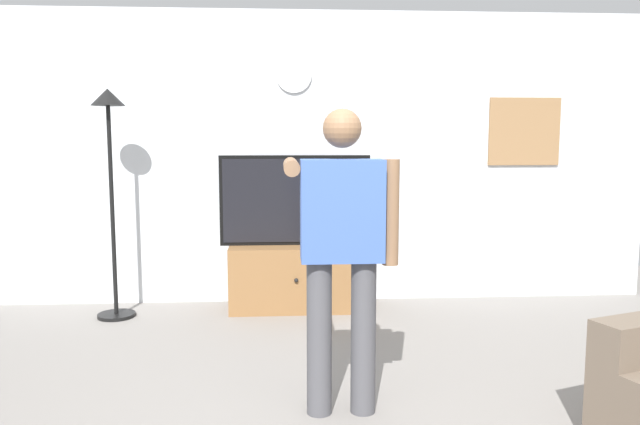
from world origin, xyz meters
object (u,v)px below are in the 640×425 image
Objects in this scene: tv_stand at (296,277)px; floor_lamp at (110,156)px; person_standing_nearer_lamp at (341,242)px; wall_clock at (294,75)px; television at (295,200)px; framed_picture at (524,132)px.

floor_lamp reaches higher than tv_stand.
floor_lamp is 2.67m from person_standing_nearer_lamp.
television is at bearing -90.00° from wall_clock.
framed_picture is at bearing 50.69° from person_standing_nearer_lamp.
floor_lamp is at bearing -174.50° from tv_stand.
wall_clock is 2.24m from framed_picture.
wall_clock is (0.00, 0.29, 1.82)m from tv_stand.
wall_clock is 0.48× the size of framed_picture.
floor_lamp reaches higher than television.
floor_lamp is at bearing -164.23° from wall_clock.
floor_lamp is (-3.74, -0.44, -0.21)m from framed_picture.
framed_picture reaches higher than tv_stand.
wall_clock is 2.67m from person_standing_nearer_lamp.
framed_picture is 3.18m from person_standing_nearer_lamp.
tv_stand is at bearing -90.00° from wall_clock.
tv_stand is 3.61× the size of wall_clock.
floor_lamp is 1.15× the size of person_standing_nearer_lamp.
person_standing_nearer_lamp is at bearing -84.63° from television.
television is (-0.00, 0.05, 0.69)m from tv_stand.
floor_lamp is at bearing 131.84° from person_standing_nearer_lamp.
floor_lamp is (-1.56, -0.15, 1.10)m from tv_stand.
person_standing_nearer_lamp reaches higher than tv_stand.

